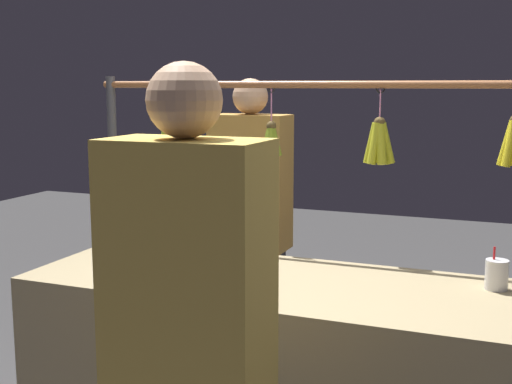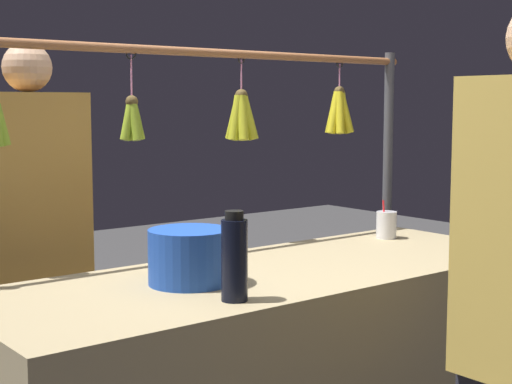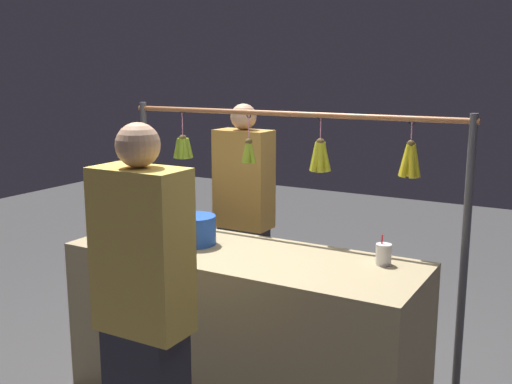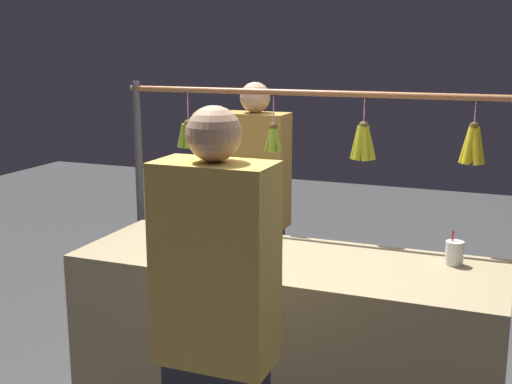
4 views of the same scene
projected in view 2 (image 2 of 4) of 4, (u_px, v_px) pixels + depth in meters
display_rack at (194, 173)px, 2.90m from camera, size 2.22×0.13×1.66m
water_bottle at (234, 258)px, 2.14m from camera, size 0.07×0.07×0.25m
blue_bucket at (189, 257)px, 2.34m from camera, size 0.25×0.25×0.17m
drink_cup at (386, 225)px, 3.14m from camera, size 0.08×0.08×0.16m
vendor_person at (34, 269)px, 2.90m from camera, size 0.39×0.21×1.65m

